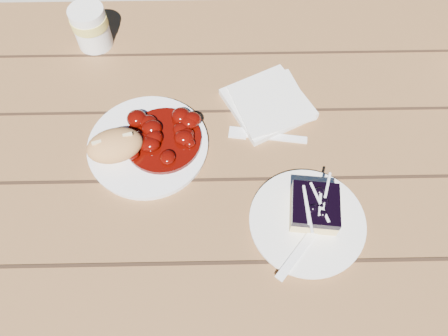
{
  "coord_description": "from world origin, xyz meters",
  "views": [
    {
      "loc": [
        -0.15,
        -0.47,
        1.47
      ],
      "look_at": [
        -0.14,
        -0.09,
        0.81
      ],
      "focal_mm": 35.0,
      "sensor_mm": 36.0,
      "label": 1
    }
  ],
  "objects_px": {
    "picnic_table": "(285,181)",
    "blueberry_cake": "(315,208)",
    "second_cup": "(91,27)",
    "dessert_plate": "(307,222)",
    "bread_roll": "(115,146)",
    "main_plate": "(148,146)"
  },
  "relations": [
    {
      "from": "picnic_table",
      "to": "main_plate",
      "type": "xyz_separation_m",
      "value": [
        -0.29,
        -0.01,
        0.17
      ]
    },
    {
      "from": "picnic_table",
      "to": "bread_roll",
      "type": "relative_size",
      "value": 19.1
    },
    {
      "from": "dessert_plate",
      "to": "second_cup",
      "type": "relative_size",
      "value": 2.09
    },
    {
      "from": "picnic_table",
      "to": "blueberry_cake",
      "type": "relative_size",
      "value": 22.41
    },
    {
      "from": "bread_roll",
      "to": "second_cup",
      "type": "relative_size",
      "value": 1.1
    },
    {
      "from": "main_plate",
      "to": "second_cup",
      "type": "distance_m",
      "value": 0.32
    },
    {
      "from": "second_cup",
      "to": "dessert_plate",
      "type": "bearing_deg",
      "value": -46.13
    },
    {
      "from": "main_plate",
      "to": "blueberry_cake",
      "type": "xyz_separation_m",
      "value": [
        0.3,
        -0.15,
        0.02
      ]
    },
    {
      "from": "bread_roll",
      "to": "blueberry_cake",
      "type": "relative_size",
      "value": 1.17
    },
    {
      "from": "dessert_plate",
      "to": "blueberry_cake",
      "type": "relative_size",
      "value": 2.23
    },
    {
      "from": "second_cup",
      "to": "main_plate",
      "type": "bearing_deg",
      "value": -64.08
    },
    {
      "from": "dessert_plate",
      "to": "second_cup",
      "type": "xyz_separation_m",
      "value": [
        -0.43,
        0.45,
        0.04
      ]
    },
    {
      "from": "picnic_table",
      "to": "second_cup",
      "type": "bearing_deg",
      "value": 146.88
    },
    {
      "from": "bread_roll",
      "to": "dessert_plate",
      "type": "relative_size",
      "value": 0.53
    },
    {
      "from": "main_plate",
      "to": "second_cup",
      "type": "relative_size",
      "value": 2.37
    },
    {
      "from": "bread_roll",
      "to": "blueberry_cake",
      "type": "height_order",
      "value": "bread_roll"
    },
    {
      "from": "picnic_table",
      "to": "bread_roll",
      "type": "height_order",
      "value": "bread_roll"
    },
    {
      "from": "picnic_table",
      "to": "main_plate",
      "type": "relative_size",
      "value": 8.84
    },
    {
      "from": "main_plate",
      "to": "dessert_plate",
      "type": "xyz_separation_m",
      "value": [
        0.29,
        -0.16,
        -0.0
      ]
    },
    {
      "from": "picnic_table",
      "to": "dessert_plate",
      "type": "xyz_separation_m",
      "value": [
        0.0,
        -0.17,
        0.17
      ]
    },
    {
      "from": "bread_roll",
      "to": "blueberry_cake",
      "type": "xyz_separation_m",
      "value": [
        0.36,
        -0.13,
        -0.01
      ]
    },
    {
      "from": "dessert_plate",
      "to": "second_cup",
      "type": "distance_m",
      "value": 0.62
    }
  ]
}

